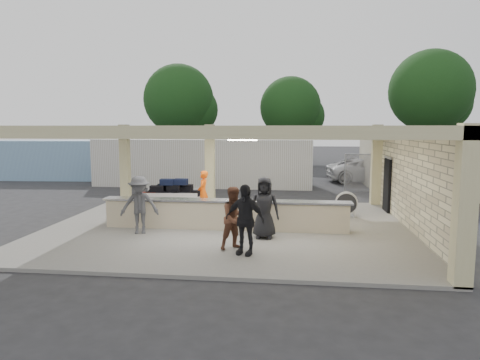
# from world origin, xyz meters

# --- Properties ---
(ground) EXTENTS (120.00, 120.00, 0.00)m
(ground) POSITION_xyz_m (0.00, 0.00, 0.00)
(ground) COLOR #242426
(ground) RESTS_ON ground
(pavilion) EXTENTS (12.01, 10.00, 3.55)m
(pavilion) POSITION_xyz_m (0.21, 0.66, 1.35)
(pavilion) COLOR slate
(pavilion) RESTS_ON ground
(baggage_counter) EXTENTS (8.20, 0.58, 0.98)m
(baggage_counter) POSITION_xyz_m (0.00, -0.50, 0.59)
(baggage_counter) COLOR #C4B393
(baggage_counter) RESTS_ON pavilion
(luggage_cart) EXTENTS (2.34, 1.55, 1.31)m
(luggage_cart) POSITION_xyz_m (-2.56, 2.07, 0.82)
(luggage_cart) COLOR silver
(luggage_cart) RESTS_ON pavilion
(drum_fan) EXTENTS (0.86, 0.46, 0.93)m
(drum_fan) POSITION_xyz_m (4.23, 2.00, 0.60)
(drum_fan) COLOR silver
(drum_fan) RESTS_ON pavilion
(baggage_handler) EXTENTS (0.37, 0.63, 1.68)m
(baggage_handler) POSITION_xyz_m (-1.22, 1.82, 0.94)
(baggage_handler) COLOR #FF5B0D
(baggage_handler) RESTS_ON pavilion
(passenger_a) EXTENTS (0.91, 0.79, 1.74)m
(passenger_a) POSITION_xyz_m (0.62, -2.76, 0.97)
(passenger_a) COLOR brown
(passenger_a) RESTS_ON pavilion
(passenger_b) EXTENTS (1.17, 0.72, 1.88)m
(passenger_b) POSITION_xyz_m (0.94, -3.20, 1.04)
(passenger_b) COLOR black
(passenger_b) RESTS_ON pavilion
(passenger_c) EXTENTS (1.25, 0.70, 1.83)m
(passenger_c) POSITION_xyz_m (-2.60, -1.38, 1.01)
(passenger_c) COLOR #444448
(passenger_c) RESTS_ON pavilion
(passenger_d) EXTENTS (0.92, 0.38, 1.87)m
(passenger_d) POSITION_xyz_m (1.35, -1.48, 1.04)
(passenger_d) COLOR black
(passenger_d) RESTS_ON pavilion
(car_white_a) EXTENTS (5.38, 3.07, 1.46)m
(car_white_a) POSITION_xyz_m (7.01, 12.91, 0.73)
(car_white_a) COLOR silver
(car_white_a) RESTS_ON ground
(car_white_b) EXTENTS (4.85, 3.49, 1.44)m
(car_white_b) POSITION_xyz_m (11.36, 13.47, 0.72)
(car_white_b) COLOR silver
(car_white_b) RESTS_ON ground
(car_dark) EXTENTS (4.07, 1.44, 1.36)m
(car_dark) POSITION_xyz_m (6.99, 15.03, 0.68)
(car_dark) COLOR black
(car_dark) RESTS_ON ground
(container_white) EXTENTS (12.61, 2.65, 2.73)m
(container_white) POSITION_xyz_m (-2.98, 10.25, 1.36)
(container_white) COLOR silver
(container_white) RESTS_ON ground
(container_blue) EXTENTS (9.89, 2.93, 2.54)m
(container_blue) POSITION_xyz_m (-12.14, 12.20, 1.27)
(container_blue) COLOR #7DA9C9
(container_blue) RESTS_ON ground
(fence) EXTENTS (12.06, 0.06, 2.03)m
(fence) POSITION_xyz_m (11.00, 9.00, 1.05)
(fence) COLOR gray
(fence) RESTS_ON ground
(tree_left) EXTENTS (6.60, 6.30, 9.00)m
(tree_left) POSITION_xyz_m (-7.68, 24.16, 5.59)
(tree_left) COLOR #382619
(tree_left) RESTS_ON ground
(tree_mid) EXTENTS (6.00, 5.60, 8.00)m
(tree_mid) POSITION_xyz_m (2.32, 26.16, 4.96)
(tree_mid) COLOR #382619
(tree_mid) RESTS_ON ground
(tree_right) EXTENTS (7.20, 7.00, 10.00)m
(tree_right) POSITION_xyz_m (14.32, 25.16, 6.21)
(tree_right) COLOR #382619
(tree_right) RESTS_ON ground
(adjacent_building) EXTENTS (6.00, 8.00, 3.20)m
(adjacent_building) POSITION_xyz_m (9.50, 10.00, 1.60)
(adjacent_building) COLOR #C2B99A
(adjacent_building) RESTS_ON ground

